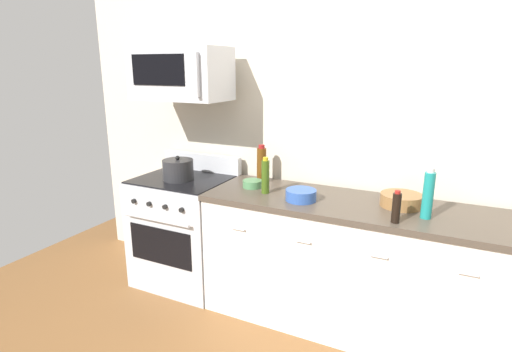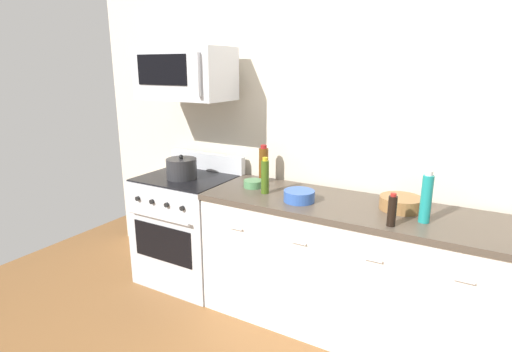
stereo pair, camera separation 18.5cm
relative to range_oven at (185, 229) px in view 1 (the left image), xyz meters
name	(u,v)px [view 1 (the left image)]	position (x,y,z in m)	size (l,w,h in m)	color
ground_plane	(346,322)	(1.41, 0.00, -0.47)	(6.18, 6.18, 0.00)	brown
back_wall	(370,131)	(1.41, 0.41, 0.88)	(5.15, 0.10, 2.70)	beige
counter_unit	(349,265)	(1.41, 0.00, -0.01)	(2.06, 0.66, 0.92)	silver
range_oven	(185,229)	(0.00, 0.00, 0.00)	(0.76, 0.69, 1.07)	#B7BABF
microwave	(181,74)	(0.00, 0.04, 1.28)	(0.74, 0.44, 0.40)	#B7BABF
bottle_sparkling_teal	(428,195)	(1.86, -0.08, 0.60)	(0.06, 0.06, 0.31)	#197F7A
bottle_olive_oil	(265,176)	(0.78, -0.06, 0.58)	(0.06, 0.06, 0.26)	#385114
bottle_wine_amber	(262,165)	(0.63, 0.19, 0.59)	(0.07, 0.07, 0.30)	#59330F
bottle_soy_sauce_dark	(396,207)	(1.70, -0.24, 0.54)	(0.05, 0.05, 0.20)	black
bowl_green_glaze	(252,184)	(0.63, 0.03, 0.48)	(0.15, 0.15, 0.06)	#477A4C
bowl_blue_mixing	(301,195)	(1.07, -0.10, 0.49)	(0.21, 0.21, 0.08)	#2D519E
bowl_wooden_salad	(401,200)	(1.70, 0.07, 0.50)	(0.27, 0.27, 0.08)	brown
stockpot	(178,170)	(0.00, -0.05, 0.54)	(0.25, 0.25, 0.20)	#262628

